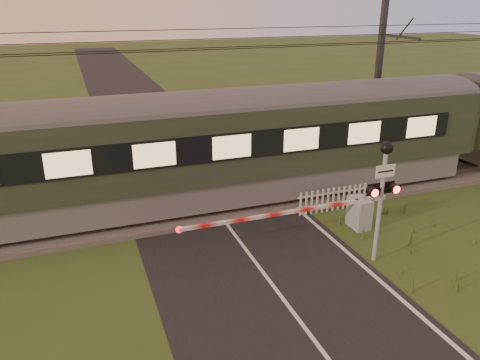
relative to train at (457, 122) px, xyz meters
name	(u,v)px	position (x,y,z in m)	size (l,w,h in m)	color
ground	(290,309)	(-10.79, -6.50, -2.19)	(160.00, 160.00, 0.00)	#30471B
road	(295,314)	(-10.78, -6.73, -2.18)	(6.00, 140.00, 0.03)	black
track_bed	(212,204)	(-10.79, 0.00, -2.13)	(140.00, 3.40, 0.39)	#47423D
overhead_wires	(208,41)	(-10.79, 0.00, 3.53)	(120.00, 0.62, 0.62)	black
train	(457,122)	(0.00, 0.00, 0.00)	(41.03, 2.83, 3.82)	slate
boom_gate	(349,213)	(-7.17, -3.29, -1.62)	(6.96, 0.78, 1.04)	gray
crossing_signal	(383,181)	(-7.54, -5.24, 0.23)	(0.90, 0.36, 3.53)	gray
picket_fence	(333,199)	(-6.93, -1.89, -1.76)	(2.76, 0.07, 0.87)	silver
catenary_mast	(378,82)	(-2.53, 2.23, 1.44)	(0.22, 2.46, 7.00)	#2D2D30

